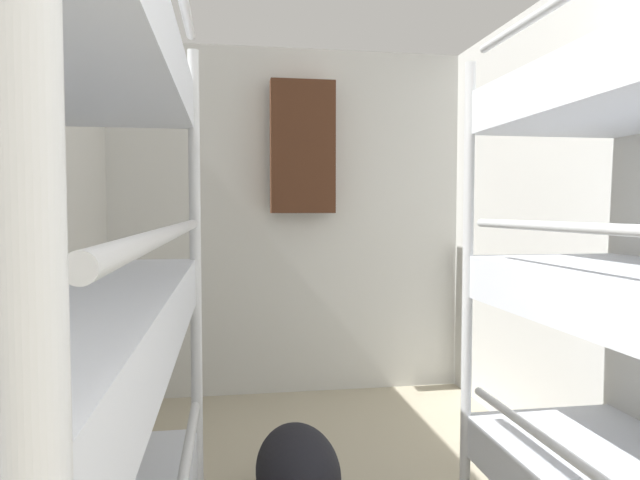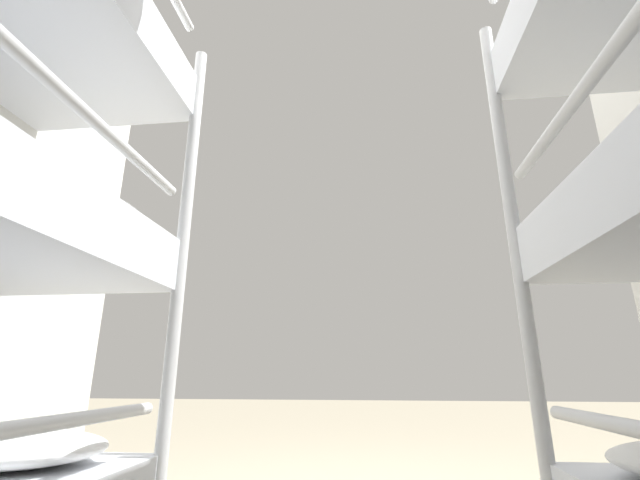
{
  "view_description": "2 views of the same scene",
  "coord_description": "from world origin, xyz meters",
  "views": [
    {
      "loc": [
        -0.43,
        0.17,
        1.31
      ],
      "look_at": [
        0.08,
        3.35,
        1.14
      ],
      "focal_mm": 32.0,
      "sensor_mm": 36.0,
      "label": 1
    },
    {
      "loc": [
        -0.09,
        1.94,
        0.67
      ],
      "look_at": [
        0.1,
        0.33,
        1.18
      ],
      "focal_mm": 24.0,
      "sensor_mm": 36.0,
      "label": 2
    }
  ],
  "objects": [
    {
      "name": "wall_back",
      "position": [
        0.0,
        4.21,
        1.22
      ],
      "size": [
        2.6,
        0.06,
        2.44
      ],
      "color": "silver",
      "rests_on": "ground_plane"
    },
    {
      "name": "bunk_stack_left_near",
      "position": [
        -0.89,
        1.44,
        1.04
      ],
      "size": [
        0.7,
        1.89,
        1.95
      ],
      "color": "silver",
      "rests_on": "ground_plane"
    },
    {
      "name": "duffel_bag",
      "position": [
        -0.14,
        2.56,
        0.18
      ],
      "size": [
        0.36,
        0.63,
        0.36
      ],
      "color": "black",
      "rests_on": "ground_plane"
    },
    {
      "name": "hanging_coat",
      "position": [
        0.07,
        4.06,
        1.74
      ],
      "size": [
        0.44,
        0.12,
        0.9
      ],
      "color": "#472819"
    }
  ]
}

